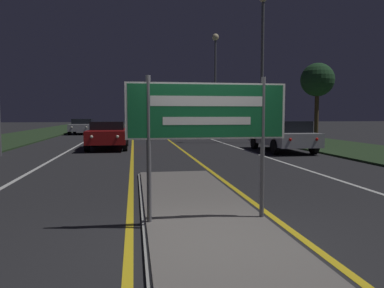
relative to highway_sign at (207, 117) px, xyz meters
name	(u,v)px	position (x,y,z in m)	size (l,w,h in m)	color
ground_plane	(217,240)	(0.00, -0.70, -1.69)	(160.00, 160.00, 0.00)	#232326
median_island	(207,223)	(0.00, 0.00, -1.65)	(2.00, 9.96, 0.10)	#999993
verge_right	(286,138)	(9.50, 19.30, -1.65)	(5.00, 100.00, 0.08)	#23381E
centre_line_yellow_left	(133,136)	(-1.19, 24.30, -1.68)	(0.12, 70.00, 0.01)	gold
centre_line_yellow_right	(163,136)	(1.19, 24.30, -1.68)	(0.12, 70.00, 0.01)	gold
lane_line_white_left	(94,136)	(-4.20, 24.30, -1.68)	(0.12, 70.00, 0.01)	silver
lane_line_white_right	(200,136)	(4.20, 24.30, -1.68)	(0.12, 70.00, 0.01)	silver
edge_line_white_left	(54,137)	(-7.20, 24.30, -1.68)	(0.10, 70.00, 0.01)	silver
edge_line_white_right	(236,135)	(7.20, 24.30, -1.68)	(0.10, 70.00, 0.01)	silver
highway_sign	(207,117)	(0.00, 0.00, 0.00)	(2.48, 0.07, 2.21)	#56565B
streetlight_right_near	(262,54)	(6.50, 16.06, 3.63)	(0.46, 0.46, 8.77)	#56565B
streetlight_right_far	(215,63)	(6.56, 29.39, 4.87)	(0.64, 0.64, 9.27)	#56565B
car_receding_0	(283,135)	(5.76, 10.94, -0.93)	(2.00, 4.52, 1.43)	#B7B7BC
car_receding_1	(222,126)	(5.84, 23.59, -0.93)	(1.99, 4.61, 1.45)	silver
car_receding_2	(166,123)	(2.38, 35.24, -0.92)	(1.91, 4.29, 1.43)	navy
car_approaching_0	(108,134)	(-2.40, 13.65, -0.94)	(1.95, 4.62, 1.37)	maroon
car_approaching_1	(83,126)	(-5.54, 28.22, -0.98)	(2.01, 4.41, 1.33)	#B7B7BC
roadside_palm_right	(317,81)	(9.38, 14.78, 1.98)	(1.92, 1.92, 4.60)	#4C3823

